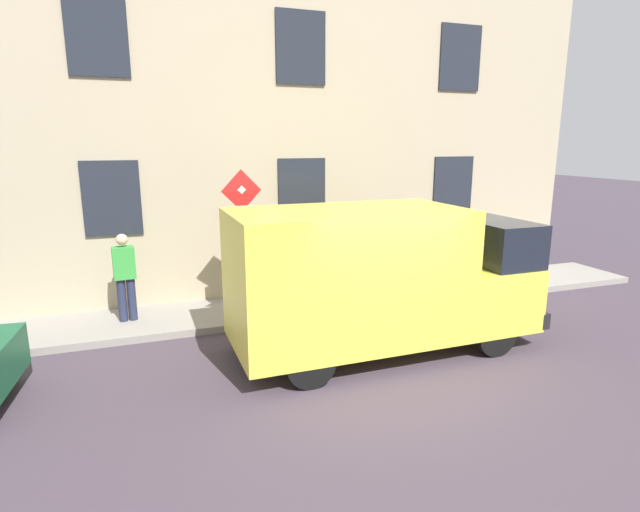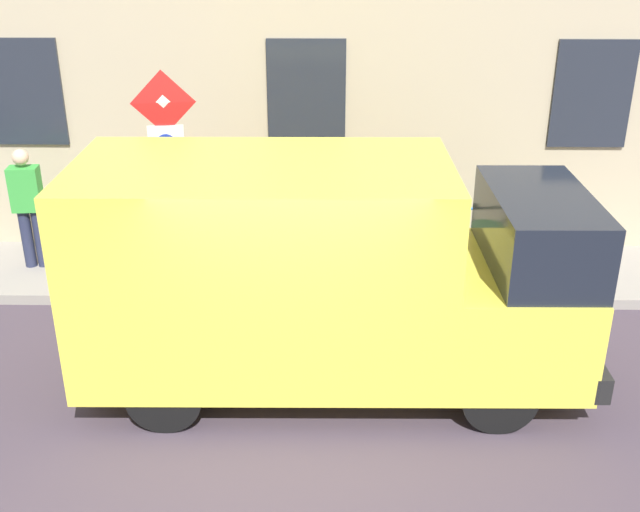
% 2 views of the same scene
% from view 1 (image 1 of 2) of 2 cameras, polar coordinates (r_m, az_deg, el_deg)
% --- Properties ---
extents(ground_plane, '(80.00, 80.00, 0.00)m').
position_cam_1_polar(ground_plane, '(8.21, 7.58, -13.00)').
color(ground_plane, '#443844').
extents(sidewalk_slab, '(1.80, 16.52, 0.14)m').
position_cam_1_polar(sidewalk_slab, '(11.16, -0.59, -5.41)').
color(sidewalk_slab, gray).
rests_on(sidewalk_slab, ground_plane).
extents(building_facade, '(0.75, 14.52, 7.66)m').
position_cam_1_polar(building_facade, '(11.79, -2.68, 14.11)').
color(building_facade, tan).
rests_on(building_facade, ground_plane).
extents(sign_post_stacked, '(0.18, 0.56, 2.80)m').
position_cam_1_polar(sign_post_stacked, '(9.63, -8.74, 2.81)').
color(sign_post_stacked, '#474C47').
rests_on(sign_post_stacked, sidewalk_slab).
extents(delivery_van, '(2.06, 5.35, 2.50)m').
position_cam_1_polar(delivery_van, '(8.60, 6.78, -2.28)').
color(delivery_van, yellow).
rests_on(delivery_van, ground_plane).
extents(bicycle_green, '(0.46, 1.71, 0.89)m').
position_cam_1_polar(bicycle_green, '(12.68, 12.59, -1.41)').
color(bicycle_green, black).
rests_on(bicycle_green, sidewalk_slab).
extents(bicycle_blue, '(0.46, 1.72, 0.89)m').
position_cam_1_polar(bicycle_blue, '(12.22, 8.88, -1.79)').
color(bicycle_blue, black).
rests_on(bicycle_blue, sidewalk_slab).
extents(bicycle_black, '(0.46, 1.71, 0.89)m').
position_cam_1_polar(bicycle_black, '(11.81, 4.90, -2.19)').
color(bicycle_black, black).
rests_on(bicycle_black, sidewalk_slab).
extents(bicycle_red, '(0.46, 1.71, 0.89)m').
position_cam_1_polar(bicycle_red, '(11.47, 0.66, -2.60)').
color(bicycle_red, black).
rests_on(bicycle_red, sidewalk_slab).
extents(pedestrian, '(0.30, 0.42, 1.72)m').
position_cam_1_polar(pedestrian, '(10.38, -21.22, -1.95)').
color(pedestrian, '#262B47').
rests_on(pedestrian, sidewalk_slab).
extents(litter_bin, '(0.44, 0.44, 0.90)m').
position_cam_1_polar(litter_bin, '(11.11, 7.85, -2.81)').
color(litter_bin, '#2D5133').
rests_on(litter_bin, sidewalk_slab).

